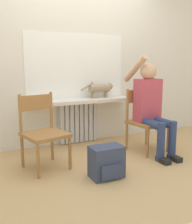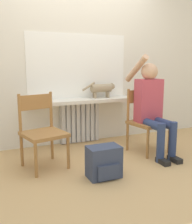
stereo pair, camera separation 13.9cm
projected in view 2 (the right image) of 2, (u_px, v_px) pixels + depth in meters
name	position (u px, v px, depth m)	size (l,w,h in m)	color
ground_plane	(114.00, 169.00, 3.04)	(12.00, 12.00, 0.00)	tan
wall_with_window	(77.00, 54.00, 3.90)	(7.00, 0.06, 2.70)	silver
radiator	(80.00, 122.00, 4.02)	(0.62, 0.08, 0.64)	silver
windowsill	(82.00, 101.00, 3.85)	(1.60, 0.32, 0.05)	silver
window_glass	(78.00, 66.00, 3.90)	(1.53, 0.01, 0.95)	white
chair_left	(42.00, 130.00, 3.05)	(0.54, 0.54, 0.87)	#9E6B38
chair_right	(146.00, 120.00, 3.60)	(0.52, 0.52, 0.87)	#9E6B38
person	(152.00, 104.00, 3.47)	(0.36, 0.97, 1.33)	navy
cat	(102.00, 88.00, 3.98)	(0.54, 0.12, 0.25)	#9E896B
backpack	(104.00, 162.00, 2.80)	(0.35, 0.25, 0.34)	#333D56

